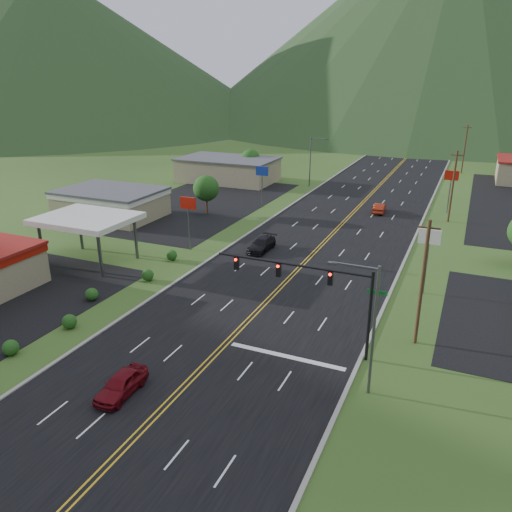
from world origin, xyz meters
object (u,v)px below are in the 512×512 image
at_px(streetlight_west, 312,158).
at_px(car_red_far, 380,208).
at_px(car_red_near, 121,385).
at_px(streetlight_east, 369,322).
at_px(car_dark_mid, 262,245).
at_px(traffic_signal, 316,285).
at_px(gas_canopy, 87,220).

distance_m(streetlight_west, car_red_far, 21.28).
height_order(car_red_near, car_red_far, car_red_near).
bearing_deg(streetlight_east, car_dark_mid, 126.67).
relative_size(traffic_signal, streetlight_east, 1.46).
bearing_deg(car_dark_mid, gas_canopy, -144.46).
bearing_deg(streetlight_east, car_red_far, 99.32).
xyz_separation_m(gas_canopy, car_red_far, (25.64, 33.92, -4.14)).
height_order(traffic_signal, streetlight_west, streetlight_west).
xyz_separation_m(streetlight_east, gas_canopy, (-33.18, 12.00, -0.31)).
distance_m(gas_canopy, car_dark_mid, 19.89).
bearing_deg(car_red_near, car_red_far, 80.53).
bearing_deg(traffic_signal, gas_canopy, 164.30).
height_order(gas_canopy, car_red_near, gas_canopy).
distance_m(traffic_signal, gas_canopy, 29.59).
relative_size(streetlight_east, gas_canopy, 0.90).
xyz_separation_m(car_red_near, car_red_far, (6.93, 52.59, -0.01)).
distance_m(car_dark_mid, car_red_far, 24.84).
bearing_deg(gas_canopy, streetlight_east, -19.88).
distance_m(streetlight_west, gas_canopy, 49.10).
bearing_deg(gas_canopy, streetlight_west, 77.87).
bearing_deg(car_red_near, streetlight_east, 22.79).
distance_m(streetlight_west, car_red_near, 67.34).
relative_size(gas_canopy, car_red_near, 2.30).
bearing_deg(streetlight_east, streetlight_west, 110.86).
relative_size(streetlight_east, car_red_near, 2.07).
height_order(traffic_signal, car_red_far, traffic_signal).
xyz_separation_m(car_dark_mid, car_red_far, (9.60, 22.91, -0.01)).
bearing_deg(car_red_near, traffic_signal, 45.54).
xyz_separation_m(traffic_signal, streetlight_west, (-18.16, 56.00, -0.15)).
bearing_deg(streetlight_west, car_dark_mid, -81.20).
relative_size(gas_canopy, car_red_far, 2.25).
relative_size(streetlight_west, car_red_near, 2.07).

